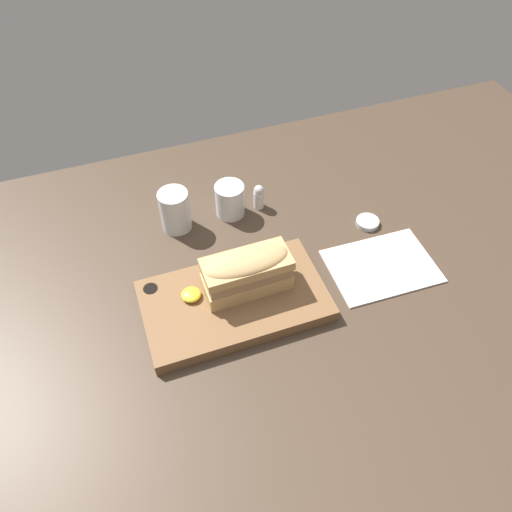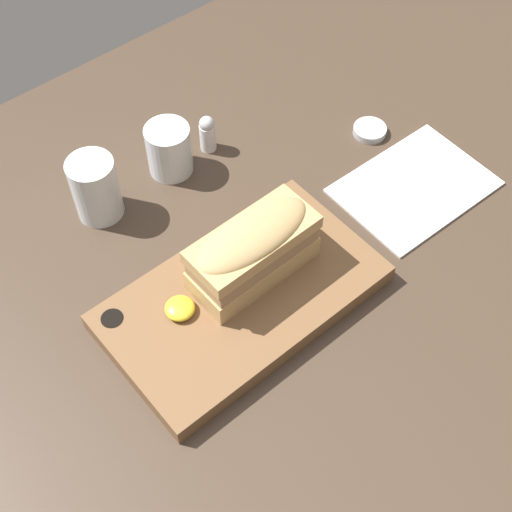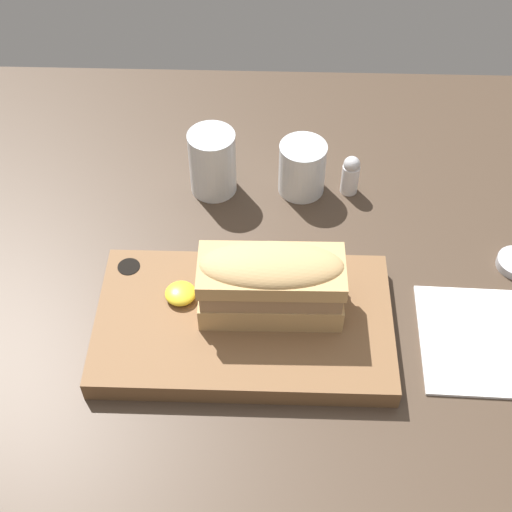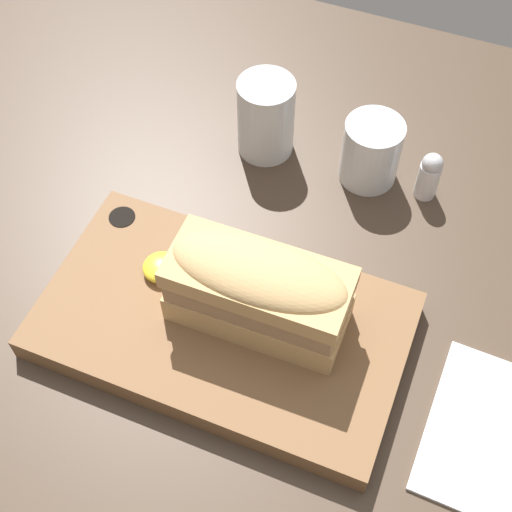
{
  "view_description": "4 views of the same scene",
  "coord_description": "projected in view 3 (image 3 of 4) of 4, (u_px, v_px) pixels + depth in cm",
  "views": [
    {
      "loc": [
        -20.24,
        -48.01,
        79.98
      ],
      "look_at": [
        0.54,
        10.77,
        8.84
      ],
      "focal_mm": 35.0,
      "sensor_mm": 36.0,
      "label": 1
    },
    {
      "loc": [
        -35.39,
        -32.09,
        78.44
      ],
      "look_at": [
        -3.23,
        5.94,
        10.21
      ],
      "focal_mm": 50.0,
      "sensor_mm": 36.0,
      "label": 2
    },
    {
      "loc": [
        -2.6,
        -43.03,
        71.16
      ],
      "look_at": [
        -4.27,
        11.23,
        9.4
      ],
      "focal_mm": 50.0,
      "sensor_mm": 36.0,
      "label": 3
    },
    {
      "loc": [
        10.03,
        -24.03,
        62.77
      ],
      "look_at": [
        -3.58,
        9.64,
        11.02
      ],
      "focal_mm": 50.0,
      "sensor_mm": 36.0,
      "label": 4
    }
  ],
  "objects": [
    {
      "name": "wine_glass",
      "position": [
        302.0,
        169.0,
        0.98
      ],
      "size": [
        6.46,
        6.46,
        7.65
      ],
      "color": "silver",
      "rests_on": "dining_table"
    },
    {
      "name": "napkin",
      "position": [
        511.0,
        342.0,
        0.83
      ],
      "size": [
        21.68,
        15.87,
        0.4
      ],
      "rotation": [
        0.0,
        0.0,
        -0.03
      ],
      "color": "white",
      "rests_on": "dining_table"
    },
    {
      "name": "mustard_dollop",
      "position": [
        181.0,
        293.0,
        0.84
      ],
      "size": [
        3.69,
        3.69,
        1.47
      ],
      "color": "yellow",
      "rests_on": "serving_board"
    },
    {
      "name": "sandwich",
      "position": [
        271.0,
        281.0,
        0.8
      ],
      "size": [
        16.4,
        7.3,
        8.84
      ],
      "rotation": [
        0.0,
        0.0,
        0.01
      ],
      "color": "tan",
      "rests_on": "serving_board"
    },
    {
      "name": "dining_table",
      "position": [
        290.0,
        380.0,
        0.81
      ],
      "size": [
        187.43,
        118.07,
        2.0
      ],
      "color": "#423326",
      "rests_on": "ground"
    },
    {
      "name": "water_glass",
      "position": [
        213.0,
        166.0,
        0.97
      ],
      "size": [
        6.44,
        6.44,
        9.43
      ],
      "color": "silver",
      "rests_on": "dining_table"
    },
    {
      "name": "salt_shaker",
      "position": [
        351.0,
        174.0,
        0.98
      ],
      "size": [
        2.41,
        2.41,
        6.02
      ],
      "color": "white",
      "rests_on": "dining_table"
    },
    {
      "name": "serving_board",
      "position": [
        243.0,
        323.0,
        0.83
      ],
      "size": [
        34.38,
        19.67,
        2.83
      ],
      "color": "brown",
      "rests_on": "dining_table"
    }
  ]
}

